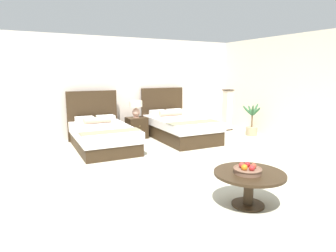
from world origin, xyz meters
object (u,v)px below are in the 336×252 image
(potted_palm, at_px, (252,126))
(bed_near_corner, at_px, (179,127))
(coffee_table, at_px, (249,180))
(bed_near_window, at_px, (102,135))
(nightstand, at_px, (137,128))
(table_lamp, at_px, (136,107))
(floor_lamp_corner, at_px, (227,110))
(fruit_bowl, at_px, (248,170))

(potted_palm, bearing_deg, bed_near_corner, 163.60)
(coffee_table, bearing_deg, potted_palm, 45.78)
(bed_near_window, height_order, nightstand, bed_near_window)
(bed_near_window, distance_m, bed_near_corner, 2.01)
(bed_near_corner, xyz_separation_m, potted_palm, (1.96, -0.58, -0.06))
(table_lamp, bearing_deg, potted_palm, -22.20)
(bed_near_window, relative_size, nightstand, 3.85)
(bed_near_corner, distance_m, table_lamp, 1.22)
(bed_near_window, xyz_separation_m, floor_lamp_corner, (3.86, 0.35, 0.30))
(potted_palm, bearing_deg, coffee_table, -134.22)
(bed_near_window, bearing_deg, nightstand, 28.47)
(table_lamp, relative_size, coffee_table, 0.48)
(table_lamp, relative_size, fruit_bowl, 1.22)
(potted_palm, bearing_deg, nightstand, 158.14)
(nightstand, relative_size, table_lamp, 1.26)
(bed_near_corner, height_order, potted_palm, bed_near_corner)
(coffee_table, xyz_separation_m, floor_lamp_corner, (3.02, 4.13, 0.25))
(coffee_table, height_order, floor_lamp_corner, floor_lamp_corner)
(bed_near_window, relative_size, bed_near_corner, 0.94)
(coffee_table, bearing_deg, table_lamp, 87.03)
(bed_near_window, xyz_separation_m, nightstand, (1.07, 0.58, -0.02))
(bed_near_window, relative_size, fruit_bowl, 5.91)
(bed_near_window, xyz_separation_m, fruit_bowl, (0.79, -3.80, 0.20))
(nightstand, distance_m, floor_lamp_corner, 2.82)
(bed_near_corner, bearing_deg, bed_near_window, 179.94)
(nightstand, distance_m, fruit_bowl, 4.40)
(coffee_table, bearing_deg, fruit_bowl, -160.07)
(bed_near_window, distance_m, fruit_bowl, 3.89)
(bed_near_corner, bearing_deg, nightstand, 147.99)
(floor_lamp_corner, relative_size, potted_palm, 1.37)
(nightstand, xyz_separation_m, potted_palm, (2.89, -1.16, -0.02))
(nightstand, bearing_deg, bed_near_corner, -32.01)
(coffee_table, relative_size, potted_palm, 1.03)
(bed_near_corner, bearing_deg, coffee_table, -107.08)
(coffee_table, height_order, fruit_bowl, fruit_bowl)
(bed_near_corner, height_order, coffee_table, bed_near_corner)
(floor_lamp_corner, bearing_deg, nightstand, 175.18)
(bed_near_corner, distance_m, coffee_table, 3.95)
(nightstand, height_order, coffee_table, nightstand)
(coffee_table, distance_m, fruit_bowl, 0.16)
(fruit_bowl, distance_m, potted_palm, 4.53)
(bed_near_corner, height_order, table_lamp, bed_near_corner)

